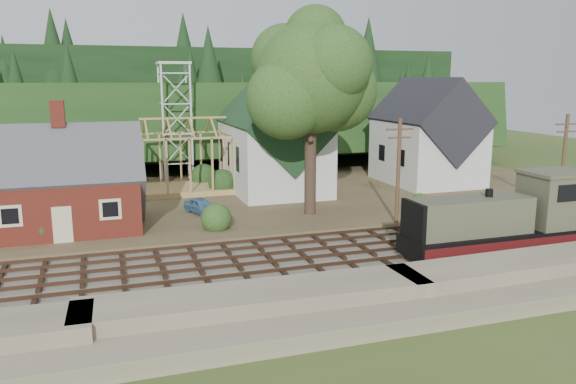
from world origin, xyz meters
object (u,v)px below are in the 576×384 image
object	(u,v)px
car_blue	(201,206)
car_red	(445,180)
patio_set	(113,201)
locomotive	(508,221)

from	to	relation	value
car_blue	car_red	xyz separation A→B (m)	(25.08, 4.29, -0.05)
car_blue	car_red	distance (m)	25.45
car_red	patio_set	size ratio (longest dim) A/B	1.51
car_blue	car_red	world-z (taller)	car_blue
patio_set	locomotive	bearing A→B (deg)	-27.34
locomotive	patio_set	distance (m)	25.66
locomotive	patio_set	bearing A→B (deg)	152.66
locomotive	patio_set	size ratio (longest dim) A/B	4.66
car_blue	patio_set	xyz separation A→B (m)	(-6.62, -3.92, 1.66)
locomotive	patio_set	world-z (taller)	locomotive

